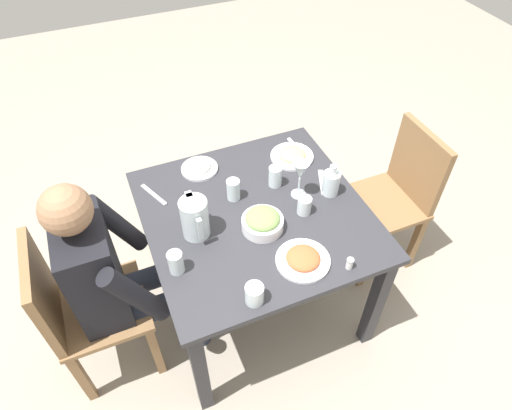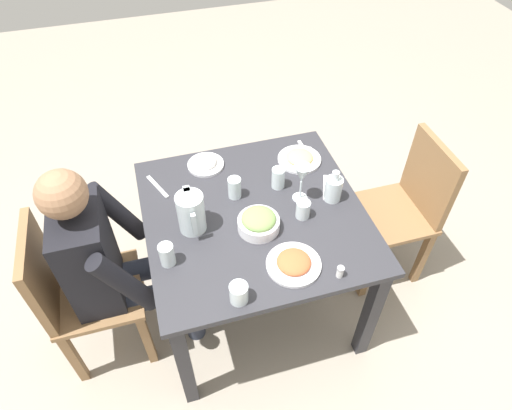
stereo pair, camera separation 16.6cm
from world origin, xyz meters
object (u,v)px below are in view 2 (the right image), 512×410
diner_near (114,261)px  water_glass_far_left (235,188)px  salad_bowl (259,222)px  plate_yoghurt (206,163)px  plate_rice_curry (294,263)px  oil_carafe (333,190)px  salt_shaker (340,272)px  dining_table (254,228)px  water_glass_near_left (167,255)px  chair_far (405,205)px  water_glass_near_right (239,293)px  wine_glass (302,176)px  plate_fries (299,158)px  water_pitcher (191,213)px  chair_near (75,290)px  water_glass_far_right (278,178)px  water_glass_by_pitcher (303,209)px

diner_near → water_glass_far_left: bearing=105.1°
salad_bowl → plate_yoghurt: 0.50m
water_glass_far_left → plate_rice_curry: bearing=15.9°
oil_carafe → salt_shaker: size_ratio=3.05×
plate_yoghurt → oil_carafe: size_ratio=1.11×
dining_table → plate_yoghurt: plate_yoghurt is taller
water_glass_near_left → chair_far: bearing=99.4°
water_glass_near_left → water_glass_near_right: bearing=43.0°
water_glass_near_left → wine_glass: size_ratio=0.52×
salad_bowl → salt_shaker: (0.33, 0.24, -0.01)m
plate_yoghurt → wine_glass: (0.35, 0.38, 0.12)m
plate_yoghurt → water_glass_far_left: size_ratio=1.74×
water_glass_far_left → salt_shaker: (0.56, 0.29, -0.03)m
water_glass_near_right → water_glass_far_left: size_ratio=0.82×
oil_carafe → salt_shaker: 0.44m
salad_bowl → plate_yoghurt: (-0.48, -0.14, -0.02)m
plate_fries → wine_glass: bearing=-19.5°
dining_table → water_pitcher: size_ratio=5.22×
chair_near → salt_shaker: size_ratio=16.11×
chair_near → water_glass_far_right: 1.06m
water_pitcher → water_glass_near_right: bearing=13.9°
water_glass_far_left → oil_carafe: oil_carafe is taller
chair_far → water_glass_near_right: size_ratio=10.05×
dining_table → salt_shaker: size_ratio=18.36×
plate_fries → water_glass_far_left: water_glass_far_left is taller
dining_table → water_glass_far_right: bearing=130.6°
water_glass_far_right → chair_far: bearing=81.9°
salt_shaker → plate_yoghurt: bearing=-154.9°
plate_yoghurt → water_glass_far_left: bearing=19.3°
plate_yoghurt → water_glass_near_left: bearing=-26.1°
water_pitcher → water_glass_far_left: (-0.14, 0.23, -0.04)m
chair_far → plate_fries: (-0.25, -0.53, 0.25)m
oil_carafe → salt_shaker: (0.42, -0.14, -0.03)m
water_pitcher → plate_yoghurt: water_pitcher is taller
plate_rice_curry → wine_glass: (-0.36, 0.16, 0.13)m
salad_bowl → water_glass_by_pitcher: salad_bowl is taller
water_pitcher → water_glass_far_left: bearing=122.1°
plate_fries → wine_glass: size_ratio=1.13×
chair_far → wine_glass: size_ratio=4.44×
water_pitcher → salt_shaker: water_pitcher is taller
water_pitcher → water_glass_by_pitcher: bearing=82.0°
wine_glass → salt_shaker: bearing=0.2°
plate_fries → water_glass_far_right: bearing=-47.5°
oil_carafe → water_glass_far_right: bearing=-124.5°
dining_table → oil_carafe: oil_carafe is taller
plate_yoghurt → oil_carafe: oil_carafe is taller
plate_yoghurt → water_glass_far_right: 0.39m
water_glass_near_right → salt_shaker: 0.41m
chair_far → salt_shaker: 0.82m
diner_near → plate_yoghurt: diner_near is taller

